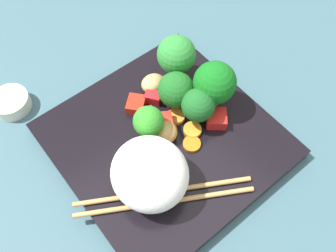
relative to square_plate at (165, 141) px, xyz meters
The scene contains 23 objects.
ground_plane 1.93cm from the square_plate, ahead, with size 110.00×110.00×2.00cm, color #385B68.
square_plate is the anchor object (origin of this frame).
rice_mound 8.45cm from the square_plate, 125.09° to the left, with size 9.96×9.42×7.07cm, color white.
broccoli_floret_0 10.51cm from the square_plate, 92.16° to the right, with size 5.97×5.97×8.05cm.
broccoli_floret_1 7.02cm from the square_plate, 97.62° to the right, with size 4.64×4.64×6.10cm.
broccoli_floret_2 12.29cm from the square_plate, 48.69° to the right, with size 5.63×5.63×7.84cm.
broccoli_floret_3 7.24cm from the square_plate, 55.15° to the right, with size 5.15×5.15×6.11cm.
broccoli_floret_4 4.91cm from the square_plate, 40.28° to the left, with size 4.16×4.16×5.79cm.
carrot_slice_0 8.15cm from the square_plate, 60.13° to the right, with size 2.22×2.22×0.70cm, color orange.
carrot_slice_1 8.94cm from the square_plate, 41.31° to the right, with size 3.11×3.11×0.69cm, color orange.
carrot_slice_2 3.99cm from the square_plate, 148.03° to the right, with size 2.45×2.45×0.46cm, color orange.
carrot_slice_3 3.79cm from the square_plate, 65.42° to the right, with size 2.58×2.58×0.68cm, color orange.
carrot_slice_4 4.11cm from the square_plate, 115.43° to the right, with size 2.55×2.55×0.61cm, color orange.
pepper_chunk_0 2.54cm from the square_plate, 37.61° to the right, with size 2.77×2.12×1.99cm, color red.
pepper_chunk_1 6.78cm from the square_plate, ahead, with size 2.86×2.45×1.49cm, color red.
pepper_chunk_2 4.16cm from the square_plate, ahead, with size 2.52×2.22×1.42cm, color red.
pepper_chunk_3 7.83cm from the square_plate, 110.72° to the right, with size 2.84×2.78×1.76cm, color red.
pepper_chunk_4 6.69cm from the square_plate, 24.16° to the right, with size 2.32×1.68×1.63cm, color red.
chicken_piece_0 10.09cm from the square_plate, 77.92° to the right, with size 3.52×3.01×2.13cm, color tan.
chicken_piece_1 2.29cm from the square_plate, 129.81° to the left, with size 3.65×3.24×2.59cm, color tan.
chicken_piece_2 8.98cm from the square_plate, 28.06° to the right, with size 3.68×3.16×2.27cm, color tan.
chopstick_pair 8.82cm from the square_plate, 138.94° to the left, with size 13.62×20.55×0.63cm.
sauce_cup 24.06cm from the square_plate, 34.32° to the left, with size 5.64×5.64×2.14cm, color silver.
Camera 1 is at (-18.99, 15.55, 45.93)cm, focal length 38.81 mm.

